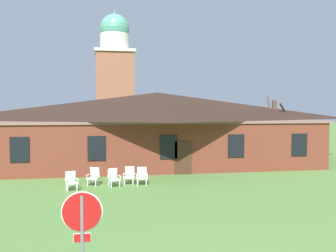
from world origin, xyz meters
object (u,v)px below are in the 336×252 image
Objects in this scene: lawn_chair_near_door at (94,176)px; lawn_chair_by_porch at (71,180)px; lawn_chair_left_end at (113,177)px; lawn_chair_right_end at (142,176)px; stop_sign at (82,228)px; lawn_chair_middle at (129,175)px.

lawn_chair_by_porch is at bearing -135.23° from lawn_chair_near_door.
lawn_chair_right_end is at bearing 7.45° from lawn_chair_left_end.
lawn_chair_right_end is (1.55, 0.20, 0.00)m from lawn_chair_left_end.
stop_sign is 12.38m from lawn_chair_left_end.
lawn_chair_near_door is 1.00× the size of lawn_chair_right_end.
lawn_chair_left_end is 1.00× the size of lawn_chair_middle.
stop_sign is 2.61× the size of lawn_chair_right_end.
lawn_chair_near_door is 1.00× the size of lawn_chair_left_end.
lawn_chair_by_porch is 3.78m from lawn_chair_right_end.
stop_sign is at bearing -83.69° from lawn_chair_by_porch.
lawn_chair_right_end is at bearing -6.99° from lawn_chair_near_door.
lawn_chair_by_porch is at bearing -160.52° from lawn_chair_middle.
stop_sign is 2.61× the size of lawn_chair_near_door.
lawn_chair_left_end is at bearing 15.04° from lawn_chair_by_porch.
lawn_chair_left_end is 1.57m from lawn_chair_right_end.
stop_sign is at bearing -100.92° from lawn_chair_right_end.
lawn_chair_left_end and lawn_chair_middle have the same top height.
lawn_chair_middle is (1.93, -0.02, 0.00)m from lawn_chair_near_door.
lawn_chair_near_door is at bearing 44.77° from lawn_chair_by_porch.
lawn_chair_near_door is 2.61m from lawn_chair_right_end.
lawn_chair_middle is at bearing 19.48° from lawn_chair_by_porch.
lawn_chair_left_end is (1.04, -0.52, 0.00)m from lawn_chair_near_door.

